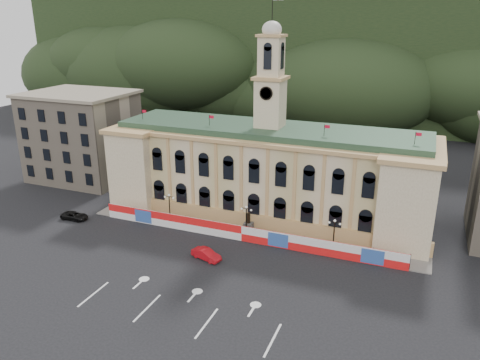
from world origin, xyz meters
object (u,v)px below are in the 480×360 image
at_px(lamp_center, 246,218).
at_px(black_suv, 75,216).
at_px(red_sedan, 206,254).
at_px(statue, 248,226).

xyz_separation_m(lamp_center, black_suv, (-30.00, -5.23, -2.41)).
relative_size(lamp_center, red_sedan, 1.04).
height_order(red_sedan, black_suv, red_sedan).
xyz_separation_m(statue, black_suv, (-30.00, -6.23, -0.52)).
height_order(lamp_center, red_sedan, lamp_center).
bearing_deg(black_suv, statue, -81.55).
distance_m(red_sedan, black_suv, 27.72).
bearing_deg(black_suv, lamp_center, -83.39).
distance_m(statue, lamp_center, 2.14).
relative_size(statue, red_sedan, 0.75).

